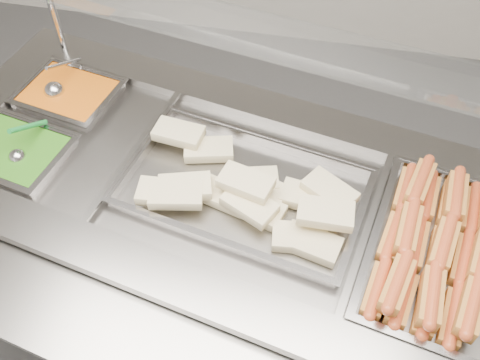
% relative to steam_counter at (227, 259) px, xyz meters
% --- Properties ---
extents(steam_counter, '(2.20, 1.30, 0.99)m').
position_rel_steam_counter_xyz_m(steam_counter, '(0.00, 0.00, 0.00)').
color(steam_counter, slate).
rests_on(steam_counter, ground).
extents(tray_rail, '(1.99, 0.78, 0.06)m').
position_rel_steam_counter_xyz_m(tray_rail, '(-0.11, -0.55, 0.44)').
color(tray_rail, gray).
rests_on(tray_rail, steam_counter).
extents(sneeze_guard, '(1.83, 0.68, 0.48)m').
position_rel_steam_counter_xyz_m(sneeze_guard, '(0.05, 0.23, 0.89)').
color(sneeze_guard, silver).
rests_on(sneeze_guard, steam_counter).
extents(pan_hotdogs, '(0.49, 0.66, 0.11)m').
position_rel_steam_counter_xyz_m(pan_hotdogs, '(0.67, -0.14, 0.45)').
color(pan_hotdogs, '#979394').
rests_on(pan_hotdogs, steam_counter).
extents(pan_wraps, '(0.82, 0.58, 0.08)m').
position_rel_steam_counter_xyz_m(pan_wraps, '(0.06, -0.01, 0.46)').
color(pan_wraps, '#979394').
rests_on(pan_wraps, steam_counter).
extents(pan_beans, '(0.37, 0.32, 0.11)m').
position_rel_steam_counter_xyz_m(pan_beans, '(-0.66, 0.30, 0.45)').
color(pan_beans, '#979394').
rests_on(pan_beans, steam_counter).
extents(pan_peas, '(0.37, 0.32, 0.11)m').
position_rel_steam_counter_xyz_m(pan_peas, '(-0.72, -0.01, 0.45)').
color(pan_peas, '#979394').
rests_on(pan_peas, steam_counter).
extents(hotdogs_in_buns, '(0.41, 0.60, 0.13)m').
position_rel_steam_counter_xyz_m(hotdogs_in_buns, '(0.65, -0.13, 0.50)').
color(hotdogs_in_buns, '#AC6C24').
rests_on(hotdogs_in_buns, pan_hotdogs).
extents(tortilla_wraps, '(0.71, 0.45, 0.11)m').
position_rel_steam_counter_xyz_m(tortilla_wraps, '(0.08, -0.05, 0.51)').
color(tortilla_wraps, '#C5B684').
rests_on(tortilla_wraps, pan_wraps).
extents(ladle, '(0.08, 0.21, 0.15)m').
position_rel_steam_counter_xyz_m(ladle, '(-0.71, 0.29, 0.50)').
color(ladle, '#B5B5BA').
rests_on(ladle, pan_beans).
extents(serving_spoon, '(0.07, 0.20, 0.15)m').
position_rel_steam_counter_xyz_m(serving_spoon, '(-0.69, -0.03, 0.50)').
color(serving_spoon, '#B5B5BA').
rests_on(serving_spoon, pan_peas).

